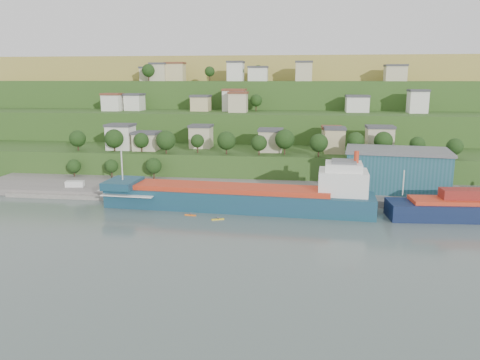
% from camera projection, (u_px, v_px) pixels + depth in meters
% --- Properties ---
extents(ground, '(500.00, 500.00, 0.00)m').
position_uv_depth(ground, '(238.00, 218.00, 123.64)').
color(ground, '#445351').
rests_on(ground, ground).
extents(quay, '(220.00, 26.00, 4.00)m').
position_uv_depth(quay, '(312.00, 195.00, 148.26)').
color(quay, slate).
rests_on(quay, ground).
extents(pebble_beach, '(40.00, 18.00, 2.40)m').
position_uv_depth(pebble_beach, '(80.00, 192.00, 151.88)').
color(pebble_beach, slate).
rests_on(pebble_beach, ground).
extents(hillside, '(360.00, 211.06, 96.00)m').
position_uv_depth(hillside, '(274.00, 139.00, 287.14)').
color(hillside, '#284719').
rests_on(hillside, ground).
extents(cargo_ship_near, '(76.09, 16.29, 19.40)m').
position_uv_depth(cargo_ship_near, '(246.00, 199.00, 131.62)').
color(cargo_ship_near, '#14424C').
rests_on(cargo_ship_near, ground).
extents(warehouse, '(33.10, 22.67, 12.80)m').
position_uv_depth(warehouse, '(396.00, 170.00, 145.77)').
color(warehouse, '#1C4D55').
rests_on(warehouse, quay).
extents(caravan, '(6.04, 3.27, 2.68)m').
position_uv_depth(caravan, '(75.00, 185.00, 150.88)').
color(caravan, silver).
rests_on(caravan, pebble_beach).
extents(dinghy, '(4.60, 2.04, 0.90)m').
position_uv_depth(dinghy, '(105.00, 192.00, 145.88)').
color(dinghy, silver).
rests_on(dinghy, pebble_beach).
extents(kayak_orange, '(3.18, 0.96, 0.78)m').
position_uv_depth(kayak_orange, '(190.00, 215.00, 126.18)').
color(kayak_orange, orange).
rests_on(kayak_orange, ground).
extents(kayak_yellow, '(3.29, 1.76, 0.83)m').
position_uv_depth(kayak_yellow, '(218.00, 219.00, 122.40)').
color(kayak_yellow, gold).
rests_on(kayak_yellow, ground).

